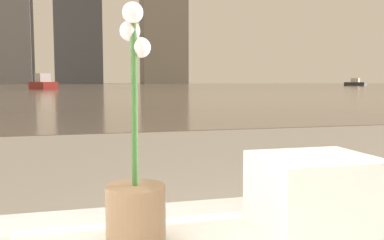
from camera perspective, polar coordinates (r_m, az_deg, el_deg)
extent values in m
cylinder|color=#8C6B4C|center=(0.85, -7.51, -12.53)|extent=(0.11, 0.11, 0.12)
cylinder|color=#38662D|center=(0.81, -7.70, 2.54)|extent=(0.01, 0.01, 0.32)
sphere|color=silver|center=(0.81, -7.92, 14.02)|extent=(0.04, 0.04, 0.04)
sphere|color=silver|center=(0.82, -8.28, 11.69)|extent=(0.04, 0.04, 0.04)
sphere|color=silver|center=(0.82, -6.88, 9.58)|extent=(0.04, 0.04, 0.04)
cube|color=white|center=(0.97, 15.97, -12.84)|extent=(0.24, 0.22, 0.04)
cube|color=white|center=(0.95, 16.04, -10.55)|extent=(0.24, 0.22, 0.04)
cube|color=white|center=(0.94, 16.10, -8.21)|extent=(0.24, 0.22, 0.04)
cube|color=white|center=(0.94, 16.16, -5.83)|extent=(0.24, 0.22, 0.04)
cube|color=gray|center=(62.02, -14.28, 4.34)|extent=(180.00, 110.00, 0.01)
cube|color=#2D2D33|center=(74.98, 20.92, 4.51)|extent=(2.78, 3.36, 0.58)
cube|color=silver|center=(74.98, 20.94, 4.98)|extent=(1.37, 1.48, 0.66)
cube|color=maroon|center=(43.59, -19.25, 4.35)|extent=(2.96, 4.31, 0.72)
cube|color=silver|center=(43.59, -19.29, 5.36)|extent=(1.56, 1.82, 0.82)
cube|color=#4C515B|center=(119.39, -14.99, 13.84)|extent=(12.11, 7.74, 37.93)
cube|color=gray|center=(120.93, -3.81, 11.32)|extent=(12.20, 8.46, 27.17)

